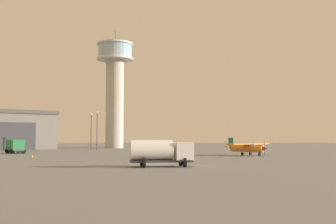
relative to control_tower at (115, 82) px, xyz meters
name	(u,v)px	position (x,y,z in m)	size (l,w,h in m)	color
ground_plane	(156,164)	(11.37, -76.82, -20.25)	(400.00, 400.00, 0.00)	slate
control_tower	(115,82)	(0.00, 0.00, 0.00)	(11.25, 11.25, 36.36)	#B2AD9E
airplane_orange	(247,147)	(27.75, -54.45, -18.78)	(9.12, 8.41, 3.15)	orange
truck_box_green	(15,145)	(-16.14, -42.70, -18.65)	(4.98, 5.98, 2.76)	#38383D
truck_fuel_tanker_white	(161,152)	(11.77, -81.51, -18.60)	(6.97, 3.67, 2.92)	#38383D
light_post_east	(97,127)	(-2.13, -25.26, -14.59)	(0.44, 0.44, 9.61)	#38383D
light_post_north	(91,128)	(-3.78, -23.68, -14.81)	(0.44, 0.44, 9.20)	#38383D
traffic_cone_near_left	(32,156)	(-7.23, -62.39, -19.96)	(0.36, 0.36, 0.58)	black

